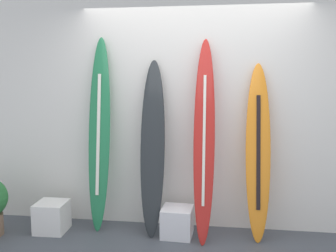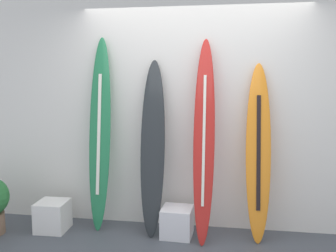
{
  "view_description": "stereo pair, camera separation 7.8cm",
  "coord_description": "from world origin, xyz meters",
  "px_view_note": "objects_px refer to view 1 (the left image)",
  "views": [
    {
      "loc": [
        0.3,
        -2.96,
        1.73
      ],
      "look_at": [
        -0.25,
        0.95,
        1.21
      ],
      "focal_mm": 39.57,
      "sensor_mm": 36.0,
      "label": 1
    },
    {
      "loc": [
        0.37,
        -2.95,
        1.73
      ],
      "look_at": [
        -0.25,
        0.95,
        1.21
      ],
      "focal_mm": 39.57,
      "sensor_mm": 36.0,
      "label": 2
    }
  ],
  "objects_px": {
    "surfboard_emerald": "(99,136)",
    "display_block_center": "(52,217)",
    "surfboard_charcoal": "(153,149)",
    "surfboard_sunset": "(258,153)",
    "surfboard_crimson": "(204,140)",
    "display_block_left": "(177,222)"
  },
  "relations": [
    {
      "from": "surfboard_charcoal",
      "to": "display_block_left",
      "type": "relative_size",
      "value": 5.63
    },
    {
      "from": "surfboard_emerald",
      "to": "display_block_center",
      "type": "relative_size",
      "value": 6.38
    },
    {
      "from": "surfboard_charcoal",
      "to": "surfboard_sunset",
      "type": "bearing_deg",
      "value": 1.21
    },
    {
      "from": "surfboard_crimson",
      "to": "display_block_left",
      "type": "distance_m",
      "value": 0.96
    },
    {
      "from": "surfboard_sunset",
      "to": "surfboard_emerald",
      "type": "bearing_deg",
      "value": 179.27
    },
    {
      "from": "surfboard_charcoal",
      "to": "surfboard_emerald",
      "type": "bearing_deg",
      "value": 175.73
    },
    {
      "from": "surfboard_charcoal",
      "to": "display_block_left",
      "type": "bearing_deg",
      "value": -13.55
    },
    {
      "from": "surfboard_sunset",
      "to": "display_block_center",
      "type": "height_order",
      "value": "surfboard_sunset"
    },
    {
      "from": "surfboard_crimson",
      "to": "surfboard_sunset",
      "type": "xyz_separation_m",
      "value": [
        0.57,
        0.08,
        -0.14
      ]
    },
    {
      "from": "surfboard_sunset",
      "to": "display_block_left",
      "type": "distance_m",
      "value": 1.15
    },
    {
      "from": "surfboard_emerald",
      "to": "surfboard_sunset",
      "type": "xyz_separation_m",
      "value": [
        1.75,
        -0.02,
        -0.15
      ]
    },
    {
      "from": "surfboard_charcoal",
      "to": "surfboard_sunset",
      "type": "distance_m",
      "value": 1.13
    },
    {
      "from": "surfboard_emerald",
      "to": "surfboard_charcoal",
      "type": "relative_size",
      "value": 1.13
    },
    {
      "from": "surfboard_crimson",
      "to": "surfboard_emerald",
      "type": "bearing_deg",
      "value": 175.22
    },
    {
      "from": "display_block_left",
      "to": "surfboard_emerald",
      "type": "bearing_deg",
      "value": 172.77
    },
    {
      "from": "display_block_center",
      "to": "surfboard_emerald",
      "type": "bearing_deg",
      "value": 19.97
    },
    {
      "from": "surfboard_charcoal",
      "to": "surfboard_crimson",
      "type": "bearing_deg",
      "value": -5.34
    },
    {
      "from": "surfboard_sunset",
      "to": "display_block_center",
      "type": "relative_size",
      "value": 5.52
    },
    {
      "from": "surfboard_charcoal",
      "to": "surfboard_sunset",
      "type": "xyz_separation_m",
      "value": [
        1.13,
        0.02,
        -0.02
      ]
    },
    {
      "from": "surfboard_emerald",
      "to": "surfboard_crimson",
      "type": "distance_m",
      "value": 1.18
    },
    {
      "from": "surfboard_sunset",
      "to": "display_block_left",
      "type": "xyz_separation_m",
      "value": [
        -0.85,
        -0.09,
        -0.77
      ]
    },
    {
      "from": "surfboard_emerald",
      "to": "display_block_center",
      "type": "height_order",
      "value": "surfboard_emerald"
    }
  ]
}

